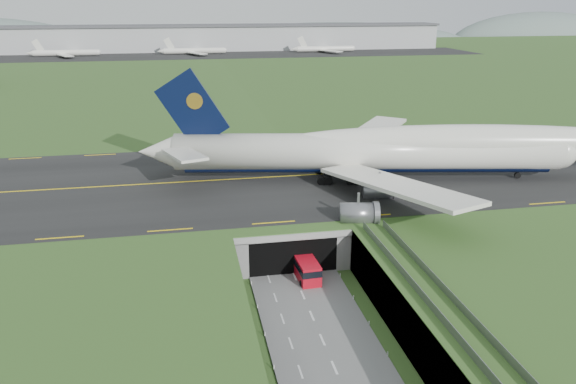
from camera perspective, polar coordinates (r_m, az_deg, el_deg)
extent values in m
plane|color=#345421|center=(69.92, 1.86, -11.34)|extent=(900.00, 900.00, 0.00)
cube|color=gray|center=(68.46, 1.89, -9.17)|extent=(800.00, 800.00, 6.00)
cube|color=slate|center=(63.67, 3.38, -14.59)|extent=(12.00, 75.00, 0.20)
cube|color=black|center=(97.34, -2.34, 1.46)|extent=(800.00, 44.00, 0.18)
cube|color=gray|center=(84.45, -0.91, -1.71)|extent=(16.00, 22.00, 1.00)
cube|color=gray|center=(84.54, -5.59, -3.60)|extent=(2.00, 22.00, 6.00)
cube|color=gray|center=(86.75, 3.66, -2.95)|extent=(2.00, 22.00, 6.00)
cube|color=black|center=(81.02, -0.28, -4.92)|extent=(12.00, 12.00, 5.00)
cube|color=#A8A8A3|center=(74.34, 0.57, -4.58)|extent=(17.00, 0.50, 0.80)
cube|color=#A8A8A3|center=(55.64, 17.80, -14.00)|extent=(3.00, 53.00, 0.50)
cube|color=gray|center=(54.64, 16.55, -13.59)|extent=(0.06, 53.00, 1.00)
cube|color=gray|center=(55.88, 19.18, -13.10)|extent=(0.06, 53.00, 1.00)
cylinder|color=#A8A8A3|center=(59.07, 16.34, -15.22)|extent=(0.90, 0.90, 5.60)
cylinder|color=#A8A8A3|center=(68.29, 11.82, -9.87)|extent=(0.90, 0.90, 5.60)
cylinder|color=silver|center=(96.22, 8.07, 4.10)|extent=(65.26, 17.94, 6.14)
sphere|color=silver|center=(105.99, 25.83, 3.76)|extent=(7.01, 7.01, 6.02)
cone|color=silver|center=(97.61, -13.07, 4.01)|extent=(7.67, 6.96, 5.83)
ellipsoid|color=silver|center=(99.98, 18.18, 4.72)|extent=(67.62, 17.91, 6.45)
ellipsoid|color=black|center=(105.40, 25.42, 4.17)|extent=(4.72, 3.43, 2.15)
cylinder|color=black|center=(96.85, 8.00, 2.73)|extent=(61.40, 13.85, 2.58)
cube|color=silver|center=(111.47, 7.93, 5.63)|extent=(23.78, 26.22, 2.58)
cube|color=silver|center=(103.07, -9.15, 5.86)|extent=(9.95, 10.95, 0.98)
cube|color=silver|center=(82.29, 10.84, 0.72)|extent=(15.92, 29.34, 2.58)
cube|color=silver|center=(89.29, -10.50, 3.77)|extent=(7.29, 11.37, 0.98)
cube|color=black|center=(94.88, -9.68, 8.27)|extent=(12.10, 2.79, 13.57)
cylinder|color=gold|center=(94.56, -9.44, 9.13)|extent=(2.76, 1.15, 2.69)
cylinder|color=slate|center=(106.05, 7.66, 3.30)|extent=(5.48, 4.02, 3.17)
cylinder|color=slate|center=(115.21, 4.76, 4.65)|extent=(5.48, 4.02, 3.17)
cylinder|color=slate|center=(88.82, 9.21, 0.14)|extent=(5.48, 4.02, 3.17)
cylinder|color=slate|center=(78.78, 7.10, -2.21)|extent=(5.48, 4.02, 3.17)
cylinder|color=black|center=(104.37, 22.28, 1.59)|extent=(1.13, 0.66, 1.06)
cube|color=black|center=(96.82, 5.43, 1.76)|extent=(6.88, 7.65, 1.34)
cube|color=red|center=(75.28, 1.80, -7.67)|extent=(2.86, 6.89, 2.71)
cube|color=black|center=(75.04, 1.80, -7.30)|extent=(2.92, 6.98, 0.90)
cube|color=black|center=(75.79, 1.79, -8.43)|extent=(2.65, 6.43, 0.45)
cylinder|color=black|center=(73.55, 1.37, -9.27)|extent=(0.36, 0.83, 0.81)
cylinder|color=black|center=(77.43, 0.50, -7.74)|extent=(0.36, 0.83, 0.81)
cylinder|color=black|center=(74.13, 3.14, -9.05)|extent=(0.36, 0.83, 0.81)
cylinder|color=black|center=(77.98, 2.19, -7.55)|extent=(0.36, 0.83, 0.81)
cube|color=#B2B2B2|center=(359.82, -8.96, 15.17)|extent=(300.00, 22.00, 15.00)
cube|color=#4C4C51|center=(359.45, -9.02, 16.36)|extent=(302.00, 24.00, 1.20)
cube|color=black|center=(330.47, -8.68, 13.59)|extent=(320.00, 50.00, 0.08)
cylinder|color=silver|center=(340.47, -21.65, 13.01)|extent=(34.00, 3.20, 3.20)
cylinder|color=silver|center=(335.13, -9.49, 13.97)|extent=(34.00, 3.20, 3.20)
cylinder|color=silver|center=(345.96, 3.79, 14.32)|extent=(34.00, 3.20, 3.20)
ellipsoid|color=slate|center=(508.33, 4.58, 14.36)|extent=(260.00, 91.00, 44.00)
ellipsoid|color=slate|center=(593.14, 24.13, 13.47)|extent=(180.00, 63.00, 60.00)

